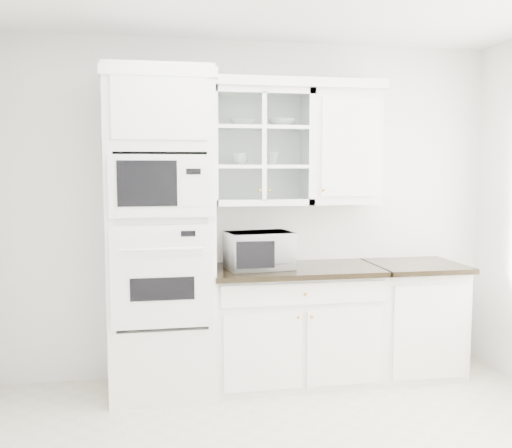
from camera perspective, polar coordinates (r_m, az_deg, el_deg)
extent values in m
cube|color=white|center=(4.66, -0.30, 1.44)|extent=(4.00, 0.02, 2.70)
cube|color=white|center=(4.29, -9.48, -1.00)|extent=(0.76, 0.65, 2.40)
cube|color=white|center=(4.00, -9.36, -5.25)|extent=(0.70, 0.03, 0.72)
cube|color=black|center=(3.99, -9.33, -6.43)|extent=(0.44, 0.01, 0.16)
cube|color=white|center=(3.93, -9.50, 3.74)|extent=(0.70, 0.03, 0.43)
cube|color=black|center=(3.91, -10.82, 4.00)|extent=(0.40, 0.01, 0.31)
cube|color=white|center=(4.59, 3.84, -10.18)|extent=(1.30, 0.60, 0.88)
cube|color=black|center=(4.46, 3.99, -4.59)|extent=(1.32, 0.67, 0.04)
cube|color=white|center=(4.92, 15.35, -9.28)|extent=(0.70, 0.60, 0.88)
cube|color=black|center=(4.80, 15.68, -4.06)|extent=(0.72, 0.67, 0.04)
cube|color=white|center=(4.50, 0.42, 7.67)|extent=(0.80, 0.33, 0.90)
cube|color=white|center=(4.50, 0.42, 5.76)|extent=(0.74, 0.29, 0.02)
cube|color=white|center=(4.51, 0.42, 9.58)|extent=(0.74, 0.29, 0.02)
cube|color=white|center=(4.67, 8.65, 7.53)|extent=(0.55, 0.33, 0.90)
cube|color=white|center=(4.50, -0.87, 13.87)|extent=(2.14, 0.38, 0.07)
imported|color=white|center=(4.37, 0.27, -2.63)|extent=(0.54, 0.47, 0.28)
imported|color=white|center=(4.47, -1.37, 10.08)|extent=(0.24, 0.24, 0.05)
imported|color=white|center=(4.55, 2.61, 10.06)|extent=(0.25, 0.25, 0.06)
imported|color=white|center=(4.47, -1.56, 6.49)|extent=(0.15, 0.15, 0.09)
imported|color=white|center=(4.53, 1.58, 6.55)|extent=(0.14, 0.14, 0.11)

